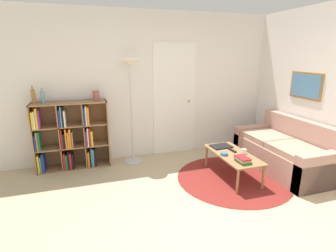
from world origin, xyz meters
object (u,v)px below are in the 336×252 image
object	(u,v)px
laptop	(221,146)
vase_on_shelf	(96,96)
couch	(285,152)
bottle_left	(33,96)
floor_lamp	(130,78)
coffee_table	(233,156)
cup	(244,151)
bookshelf	(70,137)
bottle_middle	(43,97)
bowl	(224,154)

from	to	relation	value
laptop	vase_on_shelf	size ratio (longest dim) A/B	2.05
couch	bottle_left	xyz separation A→B (m)	(-3.86, 1.16, 0.95)
couch	vase_on_shelf	bearing A→B (deg)	158.69
floor_lamp	vase_on_shelf	xyz separation A→B (m)	(-0.56, 0.08, -0.28)
floor_lamp	coffee_table	world-z (taller)	floor_lamp
cup	coffee_table	bearing A→B (deg)	163.91
floor_lamp	cup	distance (m)	2.17
bottle_left	bookshelf	bearing A→B (deg)	-1.00
bottle_middle	bookshelf	bearing A→B (deg)	-0.76
bookshelf	cup	bearing A→B (deg)	-25.38
coffee_table	bottle_left	distance (m)	3.21
bowl	bookshelf	bearing A→B (deg)	152.16
floor_lamp	bowl	distance (m)	1.94
bowl	bottle_left	world-z (taller)	bottle_left
bottle_left	bottle_middle	size ratio (longest dim) A/B	1.15
bottle_left	vase_on_shelf	bearing A→B (deg)	-0.88
coffee_table	vase_on_shelf	distance (m)	2.40
floor_lamp	cup	size ratio (longest dim) A/B	23.48
bookshelf	bottle_middle	distance (m)	0.76
vase_on_shelf	cup	bearing A→B (deg)	-30.04
couch	vase_on_shelf	world-z (taller)	vase_on_shelf
bookshelf	bottle_left	bearing A→B (deg)	179.00
laptop	bowl	size ratio (longest dim) A/B	3.15
couch	vase_on_shelf	xyz separation A→B (m)	(-2.93, 1.14, 0.92)
cup	floor_lamp	bearing A→B (deg)	143.54
bowl	bottle_left	distance (m)	3.05
coffee_table	bowl	distance (m)	0.17
laptop	cup	distance (m)	0.42
bowl	floor_lamp	bearing A→B (deg)	137.71
couch	vase_on_shelf	size ratio (longest dim) A/B	9.95
couch	coffee_table	size ratio (longest dim) A/B	1.60
coffee_table	vase_on_shelf	bearing A→B (deg)	148.93
bottle_left	vase_on_shelf	world-z (taller)	bottle_left
bottle_left	bottle_middle	distance (m)	0.13
couch	cup	bearing A→B (deg)	-175.86
vase_on_shelf	bookshelf	bearing A→B (deg)	179.24
bowl	vase_on_shelf	size ratio (longest dim) A/B	0.65
coffee_table	vase_on_shelf	world-z (taller)	vase_on_shelf
cup	vase_on_shelf	xyz separation A→B (m)	(-2.08, 1.20, 0.78)
laptop	bottle_middle	world-z (taller)	bottle_middle
bowl	bottle_middle	world-z (taller)	bottle_middle
bookshelf	couch	distance (m)	3.59
couch	bowl	size ratio (longest dim) A/B	15.28
cup	vase_on_shelf	bearing A→B (deg)	149.96
coffee_table	cup	size ratio (longest dim) A/B	13.69
bottle_left	vase_on_shelf	size ratio (longest dim) A/B	1.65
bottle_middle	floor_lamp	bearing A→B (deg)	-3.70
floor_lamp	couch	world-z (taller)	floor_lamp
floor_lamp	bottle_middle	bearing A→B (deg)	176.30
couch	bookshelf	bearing A→B (deg)	161.32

